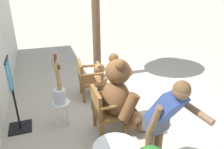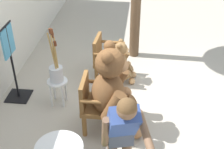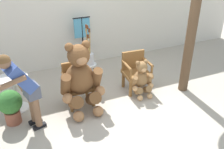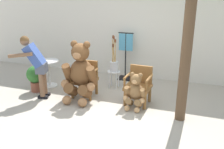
{
  "view_description": "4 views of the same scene",
  "coord_description": "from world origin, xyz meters",
  "px_view_note": "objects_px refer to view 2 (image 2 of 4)",
  "views": [
    {
      "loc": [
        -3.72,
        1.48,
        2.57
      ],
      "look_at": [
        0.35,
        0.1,
        0.63
      ],
      "focal_mm": 35.0,
      "sensor_mm": 36.0,
      "label": 1
    },
    {
      "loc": [
        -4.29,
        -0.07,
        3.34
      ],
      "look_at": [
        -0.29,
        0.35,
        0.72
      ],
      "focal_mm": 50.0,
      "sensor_mm": 36.0,
      "label": 2
    },
    {
      "loc": [
        -1.77,
        -3.74,
        3.02
      ],
      "look_at": [
        -0.07,
        0.17,
        0.71
      ],
      "focal_mm": 40.0,
      "sensor_mm": 36.0,
      "label": 3
    },
    {
      "loc": [
        1.81,
        -4.66,
        2.53
      ],
      "look_at": [
        0.15,
        0.18,
        0.76
      ],
      "focal_mm": 40.0,
      "sensor_mm": 36.0,
      "label": 4
    }
  ],
  "objects_px": {
    "wooden_chair_left": "(96,102)",
    "wooden_chair_right": "(107,58)",
    "person_visitor": "(122,131)",
    "white_stool": "(58,86)",
    "teddy_bear_small": "(122,61)",
    "clothing_display_stand": "(12,62)",
    "teddy_bear_large": "(113,91)",
    "brush_bucket": "(56,71)"
  },
  "relations": [
    {
      "from": "clothing_display_stand",
      "to": "wooden_chair_left",
      "type": "bearing_deg",
      "value": -111.96
    },
    {
      "from": "brush_bucket",
      "to": "white_stool",
      "type": "bearing_deg",
      "value": 76.5
    },
    {
      "from": "person_visitor",
      "to": "clothing_display_stand",
      "type": "distance_m",
      "value": 2.56
    },
    {
      "from": "wooden_chair_left",
      "to": "white_stool",
      "type": "height_order",
      "value": "wooden_chair_left"
    },
    {
      "from": "wooden_chair_right",
      "to": "clothing_display_stand",
      "type": "distance_m",
      "value": 1.68
    },
    {
      "from": "wooden_chair_left",
      "to": "brush_bucket",
      "type": "distance_m",
      "value": 0.89
    },
    {
      "from": "teddy_bear_large",
      "to": "person_visitor",
      "type": "xyz_separation_m",
      "value": [
        -1.05,
        -0.21,
        0.21
      ]
    },
    {
      "from": "person_visitor",
      "to": "brush_bucket",
      "type": "height_order",
      "value": "person_visitor"
    },
    {
      "from": "brush_bucket",
      "to": "teddy_bear_large",
      "type": "bearing_deg",
      "value": -116.95
    },
    {
      "from": "person_visitor",
      "to": "clothing_display_stand",
      "type": "xyz_separation_m",
      "value": [
        1.65,
        1.95,
        -0.18
      ]
    },
    {
      "from": "teddy_bear_small",
      "to": "clothing_display_stand",
      "type": "height_order",
      "value": "clothing_display_stand"
    },
    {
      "from": "wooden_chair_left",
      "to": "clothing_display_stand",
      "type": "xyz_separation_m",
      "value": [
        0.6,
        1.48,
        0.26
      ]
    },
    {
      "from": "teddy_bear_small",
      "to": "person_visitor",
      "type": "xyz_separation_m",
      "value": [
        -2.38,
        -0.18,
        0.5
      ]
    },
    {
      "from": "wooden_chair_right",
      "to": "white_stool",
      "type": "bearing_deg",
      "value": 139.48
    },
    {
      "from": "clothing_display_stand",
      "to": "wooden_chair_right",
      "type": "bearing_deg",
      "value": -63.41
    },
    {
      "from": "wooden_chair_right",
      "to": "teddy_bear_small",
      "type": "bearing_deg",
      "value": -91.4
    },
    {
      "from": "wooden_chair_right",
      "to": "person_visitor",
      "type": "xyz_separation_m",
      "value": [
        -2.39,
        -0.47,
        0.44
      ]
    },
    {
      "from": "teddy_bear_large",
      "to": "white_stool",
      "type": "relative_size",
      "value": 3.07
    },
    {
      "from": "person_visitor",
      "to": "brush_bucket",
      "type": "distance_m",
      "value": 1.96
    },
    {
      "from": "white_stool",
      "to": "clothing_display_stand",
      "type": "distance_m",
      "value": 0.85
    },
    {
      "from": "teddy_bear_large",
      "to": "teddy_bear_small",
      "type": "distance_m",
      "value": 1.36
    },
    {
      "from": "person_visitor",
      "to": "white_stool",
      "type": "height_order",
      "value": "person_visitor"
    },
    {
      "from": "teddy_bear_small",
      "to": "person_visitor",
      "type": "height_order",
      "value": "person_visitor"
    },
    {
      "from": "person_visitor",
      "to": "wooden_chair_left",
      "type": "bearing_deg",
      "value": 24.02
    },
    {
      "from": "wooden_chair_left",
      "to": "person_visitor",
      "type": "xyz_separation_m",
      "value": [
        -1.05,
        -0.47,
        0.44
      ]
    },
    {
      "from": "teddy_bear_large",
      "to": "clothing_display_stand",
      "type": "height_order",
      "value": "teddy_bear_large"
    },
    {
      "from": "teddy_bear_small",
      "to": "white_stool",
      "type": "xyz_separation_m",
      "value": [
        -0.83,
        1.0,
        -0.04
      ]
    },
    {
      "from": "wooden_chair_left",
      "to": "clothing_display_stand",
      "type": "height_order",
      "value": "clothing_display_stand"
    },
    {
      "from": "clothing_display_stand",
      "to": "teddy_bear_large",
      "type": "bearing_deg",
      "value": -108.9
    },
    {
      "from": "white_stool",
      "to": "teddy_bear_small",
      "type": "bearing_deg",
      "value": -50.3
    },
    {
      "from": "white_stool",
      "to": "teddy_bear_large",
      "type": "bearing_deg",
      "value": -116.94
    },
    {
      "from": "person_visitor",
      "to": "white_stool",
      "type": "xyz_separation_m",
      "value": [
        1.55,
        1.19,
        -0.55
      ]
    },
    {
      "from": "teddy_bear_large",
      "to": "wooden_chair_left",
      "type": "bearing_deg",
      "value": 90.39
    },
    {
      "from": "teddy_bear_small",
      "to": "brush_bucket",
      "type": "bearing_deg",
      "value": 129.73
    },
    {
      "from": "person_visitor",
      "to": "teddy_bear_large",
      "type": "bearing_deg",
      "value": 11.28
    },
    {
      "from": "wooden_chair_right",
      "to": "teddy_bear_large",
      "type": "relative_size",
      "value": 0.61
    },
    {
      "from": "wooden_chair_left",
      "to": "wooden_chair_right",
      "type": "distance_m",
      "value": 1.34
    },
    {
      "from": "wooden_chair_right",
      "to": "teddy_bear_small",
      "type": "height_order",
      "value": "wooden_chair_right"
    },
    {
      "from": "brush_bucket",
      "to": "wooden_chair_right",
      "type": "bearing_deg",
      "value": -40.48
    },
    {
      "from": "wooden_chair_right",
      "to": "white_stool",
      "type": "distance_m",
      "value": 1.11
    },
    {
      "from": "clothing_display_stand",
      "to": "white_stool",
      "type": "bearing_deg",
      "value": -97.41
    },
    {
      "from": "wooden_chair_right",
      "to": "person_visitor",
      "type": "bearing_deg",
      "value": -168.93
    }
  ]
}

